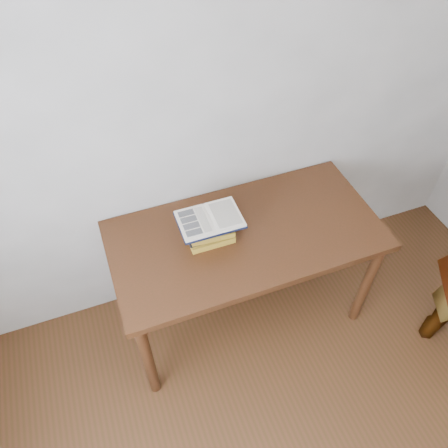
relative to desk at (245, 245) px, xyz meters
name	(u,v)px	position (x,y,z in m)	size (l,w,h in m)	color
desk	(245,245)	(0.00, 0.00, 0.00)	(1.44, 0.72, 0.77)	#452011
book_stack	(208,230)	(-0.20, 0.04, 0.16)	(0.25, 0.18, 0.13)	#B9902A
open_book	(210,219)	(-0.19, 0.04, 0.23)	(0.32, 0.23, 0.03)	black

